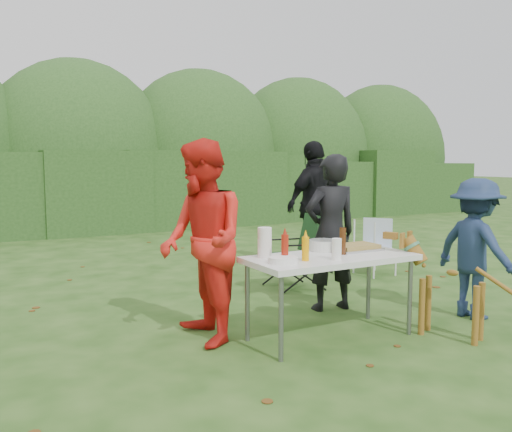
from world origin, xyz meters
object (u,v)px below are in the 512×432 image
person_cook (331,233)px  dog (452,288)px  person_black_puffy (315,205)px  child (476,249)px  ketchup_bottle (285,248)px  camping_chair (294,251)px  paper_towel_roll (265,242)px  lawn_chair (375,247)px  folding_table (331,262)px  beer_bottle (343,241)px  mustard_bottle (305,249)px  person_red_jacket (202,242)px

person_cook → dog: 1.37m
person_black_puffy → child: person_black_puffy is taller
child → ketchup_bottle: child is taller
person_black_puffy → camping_chair: 1.38m
camping_chair → paper_towel_roll: (-1.29, -1.53, 0.41)m
dog → lawn_chair: bearing=-50.4°
dog → folding_table: bearing=37.7°
ketchup_bottle → paper_towel_roll: size_ratio=0.85×
dog → person_black_puffy: bearing=-36.7°
dog → beer_bottle: bearing=34.4°
beer_bottle → person_cook: bearing=60.2°
person_black_puffy → mustard_bottle: person_black_puffy is taller
folding_table → mustard_bottle: mustard_bottle is taller
person_black_puffy → person_red_jacket: bearing=25.1°
lawn_chair → paper_towel_roll: paper_towel_roll is taller
person_black_puffy → ketchup_bottle: size_ratio=8.38×
folding_table → camping_chair: bearing=67.0°
person_black_puffy → camping_chair: size_ratio=2.01×
person_cook → folding_table: bearing=59.6°
mustard_bottle → person_black_puffy: bearing=53.6°
person_cook → lawn_chair: size_ratio=2.13×
child → beer_bottle: (-1.52, 0.19, 0.16)m
person_cook → paper_towel_roll: person_cook is taller
person_red_jacket → mustard_bottle: person_red_jacket is taller
folding_table → ketchup_bottle: 0.51m
folding_table → person_red_jacket: (-1.03, 0.44, 0.19)m
person_cook → paper_towel_roll: bearing=32.4°
dog → lawn_chair: size_ratio=1.22×
dog → lawn_chair: (1.20, 2.37, -0.06)m
person_cook → mustard_bottle: bearing=49.7°
lawn_chair → beer_bottle: beer_bottle is taller
folding_table → paper_towel_roll: size_ratio=5.77×
person_red_jacket → child: (2.67, -0.63, -0.18)m
ketchup_bottle → beer_bottle: 0.61m
child → ketchup_bottle: size_ratio=6.34×
folding_table → dog: 1.10m
person_black_puffy → lawn_chair: bearing=107.5°
paper_towel_roll → mustard_bottle: bearing=-52.8°
person_red_jacket → child: person_red_jacket is taller
child → lawn_chair: child is taller
person_red_jacket → ketchup_bottle: (0.55, -0.46, -0.03)m
lawn_chair → camping_chair: bearing=-32.8°
ketchup_bottle → paper_towel_roll: bearing=107.5°
mustard_bottle → beer_bottle: (0.46, 0.09, 0.02)m
person_red_jacket → person_black_puffy: (2.70, 2.19, 0.04)m
camping_chair → mustard_bottle: size_ratio=4.58×
person_black_puffy → beer_bottle: 3.05m
camping_chair → child: bearing=127.8°
person_red_jacket → paper_towel_roll: bearing=67.5°
person_cook → camping_chair: bearing=-94.1°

